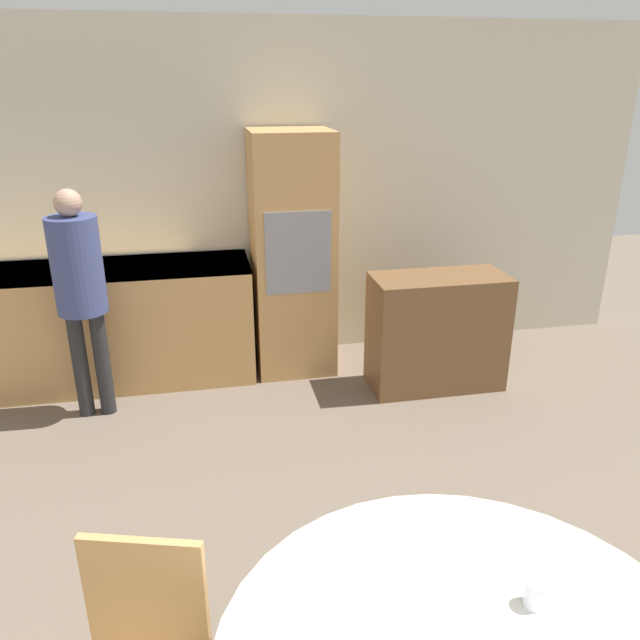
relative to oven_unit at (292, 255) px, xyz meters
name	(u,v)px	position (x,y,z in m)	size (l,w,h in m)	color
wall_back	(259,198)	(-0.20, 0.34, 0.38)	(6.33, 0.05, 2.60)	beige
kitchen_counter	(104,324)	(-1.43, -0.01, -0.45)	(2.18, 0.60, 0.91)	tan
oven_unit	(292,255)	(0.00, 0.00, 0.00)	(0.60, 0.59, 1.84)	tan
sideboard	(437,332)	(0.98, -0.55, -0.49)	(0.98, 0.45, 0.86)	brown
person_standing	(79,281)	(-1.46, -0.51, 0.04)	(0.32, 0.32, 1.55)	#262628
cup	(536,594)	(0.17, -3.33, -0.11)	(0.07, 0.07, 0.08)	silver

